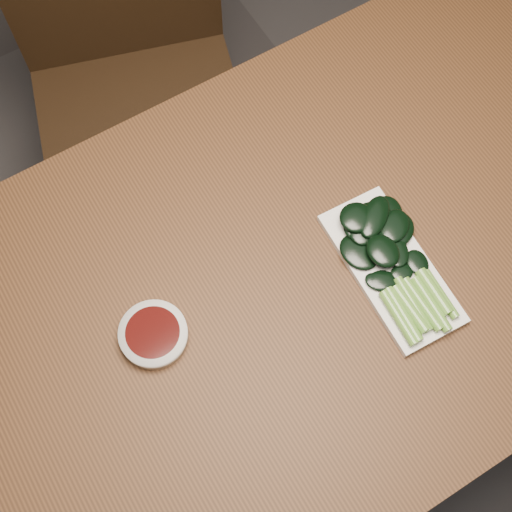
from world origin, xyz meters
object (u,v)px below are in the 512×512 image
sauce_bowl (154,335)px  chair_far (134,83)px  table (293,289)px  gai_lan (390,256)px  serving_plate (391,268)px

sauce_bowl → chair_far: bearing=68.7°
sauce_bowl → table: bearing=-5.4°
sauce_bowl → gai_lan: size_ratio=0.41×
chair_far → gai_lan: size_ratio=3.45×
table → gai_lan: (0.14, -0.06, 0.10)m
sauce_bowl → gai_lan: bearing=-12.3°
table → sauce_bowl: bearing=174.6°
sauce_bowl → gai_lan: 0.39m
table → serving_plate: serving_plate is taller
chair_far → serving_plate: bearing=-62.8°
serving_plate → gai_lan: (0.00, 0.01, 0.02)m
chair_far → sauce_bowl: size_ratio=8.47×
chair_far → gai_lan: bearing=-62.3°
chair_far → sauce_bowl: bearing=-94.1°
chair_far → gai_lan: (0.13, -0.72, 0.29)m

